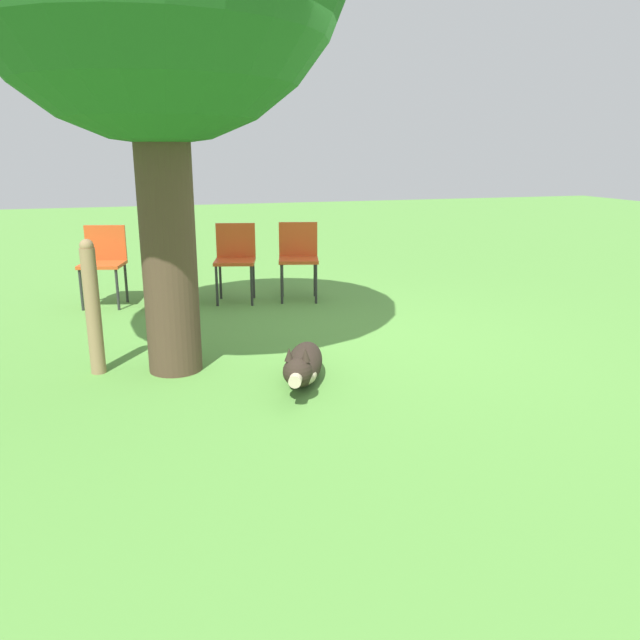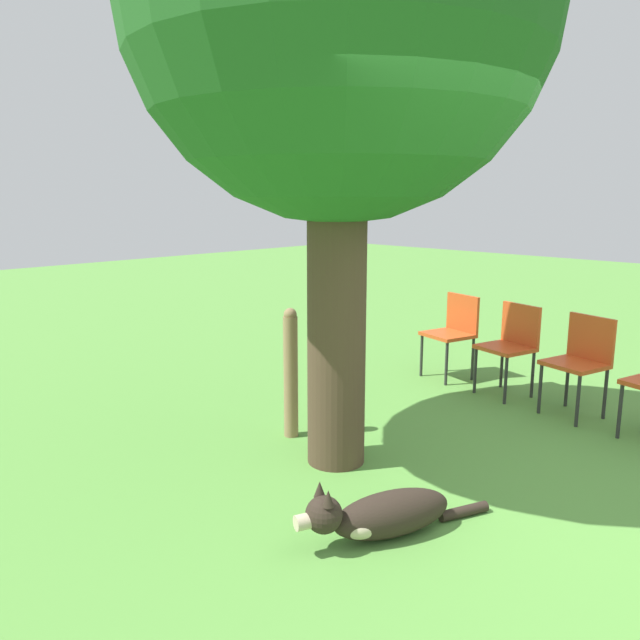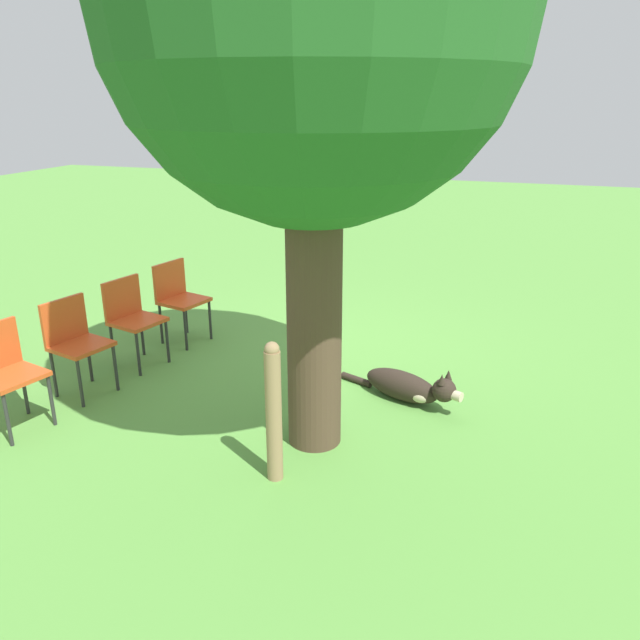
# 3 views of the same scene
# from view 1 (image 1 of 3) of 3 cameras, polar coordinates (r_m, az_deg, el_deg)

# --- Properties ---
(ground_plane) EXTENTS (30.00, 30.00, 0.00)m
(ground_plane) POSITION_cam_1_polar(r_m,az_deg,el_deg) (5.51, -1.37, -2.25)
(ground_plane) COLOR #56933D
(dog) EXTENTS (1.18, 0.56, 0.38)m
(dog) POSITION_cam_1_polar(r_m,az_deg,el_deg) (4.57, -1.53, -4.18)
(dog) COLOR #2D231C
(dog) RESTS_ON ground_plane
(fence_post) EXTENTS (0.11, 0.11, 1.03)m
(fence_post) POSITION_cam_1_polar(r_m,az_deg,el_deg) (4.97, -20.08, 1.13)
(fence_post) COLOR #937551
(fence_post) RESTS_ON ground_plane
(red_chair_0) EXTENTS (0.51, 0.53, 0.86)m
(red_chair_0) POSITION_cam_1_polar(r_m,az_deg,el_deg) (7.12, -1.99, 6.05)
(red_chair_0) COLOR #D14C1E
(red_chair_0) RESTS_ON ground_plane
(red_chair_1) EXTENTS (0.51, 0.53, 0.86)m
(red_chair_1) POSITION_cam_1_polar(r_m,az_deg,el_deg) (7.08, -7.75, 5.87)
(red_chair_1) COLOR #D14C1E
(red_chair_1) RESTS_ON ground_plane
(red_chair_2) EXTENTS (0.51, 0.53, 0.86)m
(red_chair_2) POSITION_cam_1_polar(r_m,az_deg,el_deg) (7.12, -13.51, 5.63)
(red_chair_2) COLOR #D14C1E
(red_chair_2) RESTS_ON ground_plane
(red_chair_3) EXTENTS (0.51, 0.53, 0.86)m
(red_chair_3) POSITION_cam_1_polar(r_m,az_deg,el_deg) (7.22, -19.16, 5.34)
(red_chair_3) COLOR #D14C1E
(red_chair_3) RESTS_ON ground_plane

